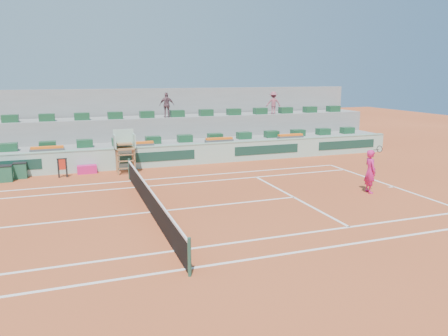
# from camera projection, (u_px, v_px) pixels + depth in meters

# --- Properties ---
(ground) EXTENTS (90.00, 90.00, 0.00)m
(ground) POSITION_uv_depth(u_px,v_px,m) (150.00, 212.00, 17.27)
(ground) COLOR #AA4521
(ground) RESTS_ON ground
(seating_tier_lower) EXTENTS (36.00, 4.00, 1.20)m
(seating_tier_lower) POSITION_uv_depth(u_px,v_px,m) (119.00, 153.00, 27.00)
(seating_tier_lower) COLOR gray
(seating_tier_lower) RESTS_ON ground
(seating_tier_upper) EXTENTS (36.00, 2.40, 2.60)m
(seating_tier_upper) POSITION_uv_depth(u_px,v_px,m) (115.00, 138.00, 28.32)
(seating_tier_upper) COLOR gray
(seating_tier_upper) RESTS_ON ground
(stadium_back_wall) EXTENTS (36.00, 0.40, 4.40)m
(stadium_back_wall) POSITION_uv_depth(u_px,v_px,m) (112.00, 122.00, 29.61)
(stadium_back_wall) COLOR gray
(stadium_back_wall) RESTS_ON ground
(player_bag) EXTENTS (1.03, 0.46, 0.46)m
(player_bag) POSITION_uv_depth(u_px,v_px,m) (87.00, 169.00, 24.00)
(player_bag) COLOR #D81C73
(player_bag) RESTS_ON ground
(spectator_mid) EXTENTS (0.97, 0.48, 1.61)m
(spectator_mid) POSITION_uv_depth(u_px,v_px,m) (167.00, 105.00, 28.24)
(spectator_mid) COLOR brown
(spectator_mid) RESTS_ON seating_tier_upper
(spectator_right) EXTENTS (1.12, 0.81, 1.56)m
(spectator_right) POSITION_uv_depth(u_px,v_px,m) (273.00, 103.00, 30.75)
(spectator_right) COLOR #974B5B
(spectator_right) RESTS_ON seating_tier_upper
(court_lines) EXTENTS (23.89, 11.09, 0.01)m
(court_lines) POSITION_uv_depth(u_px,v_px,m) (150.00, 212.00, 17.27)
(court_lines) COLOR white
(court_lines) RESTS_ON ground
(tennis_net) EXTENTS (0.10, 11.97, 1.10)m
(tennis_net) POSITION_uv_depth(u_px,v_px,m) (150.00, 199.00, 17.16)
(tennis_net) COLOR black
(tennis_net) RESTS_ON ground
(advertising_hoarding) EXTENTS (36.00, 0.34, 1.26)m
(advertising_hoarding) POSITION_uv_depth(u_px,v_px,m) (123.00, 158.00, 24.97)
(advertising_hoarding) COLOR #9FC8B5
(advertising_hoarding) RESTS_ON ground
(umpire_chair) EXTENTS (1.10, 0.90, 2.40)m
(umpire_chair) POSITION_uv_depth(u_px,v_px,m) (125.00, 145.00, 23.85)
(umpire_chair) COLOR brown
(umpire_chair) RESTS_ON ground
(seat_row_lower) EXTENTS (32.90, 0.60, 0.44)m
(seat_row_lower) POSITION_uv_depth(u_px,v_px,m) (120.00, 142.00, 26.00)
(seat_row_lower) COLOR #184A2A
(seat_row_lower) RESTS_ON seating_tier_lower
(seat_row_upper) EXTENTS (32.90, 0.60, 0.44)m
(seat_row_upper) POSITION_uv_depth(u_px,v_px,m) (115.00, 115.00, 27.45)
(seat_row_upper) COLOR #184A2A
(seat_row_upper) RESTS_ON seating_tier_upper
(flower_planters) EXTENTS (26.80, 0.36, 0.28)m
(flower_planters) POSITION_uv_depth(u_px,v_px,m) (95.00, 146.00, 24.79)
(flower_planters) COLOR #505050
(flower_planters) RESTS_ON seating_tier_lower
(drink_cooler_a) EXTENTS (0.66, 0.57, 0.84)m
(drink_cooler_a) POSITION_uv_depth(u_px,v_px,m) (20.00, 170.00, 22.86)
(drink_cooler_a) COLOR #1B5238
(drink_cooler_a) RESTS_ON ground
(drink_cooler_b) EXTENTS (0.70, 0.61, 0.84)m
(drink_cooler_b) POSITION_uv_depth(u_px,v_px,m) (5.00, 173.00, 22.14)
(drink_cooler_b) COLOR #1B5238
(drink_cooler_b) RESTS_ON ground
(towel_rack) EXTENTS (0.51, 0.09, 1.03)m
(towel_rack) POSITION_uv_depth(u_px,v_px,m) (62.00, 166.00, 22.99)
(towel_rack) COLOR black
(towel_rack) RESTS_ON ground
(tennis_player) EXTENTS (0.60, 0.96, 2.28)m
(tennis_player) POSITION_uv_depth(u_px,v_px,m) (370.00, 171.00, 19.96)
(tennis_player) COLOR #D81C73
(tennis_player) RESTS_ON ground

